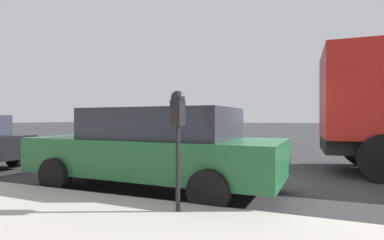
% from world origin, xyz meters
% --- Properties ---
extents(ground_plane, '(220.00, 220.00, 0.00)m').
position_xyz_m(ground_plane, '(0.00, 0.00, 0.00)').
color(ground_plane, '#333335').
extents(parking_meter, '(0.21, 0.19, 1.59)m').
position_xyz_m(parking_meter, '(-2.62, 0.29, 1.36)').
color(parking_meter, black).
rests_on(parking_meter, sidewalk).
extents(car_green, '(2.28, 4.98, 1.57)m').
position_xyz_m(car_green, '(-1.09, 1.46, 0.82)').
color(car_green, '#1E5B33').
rests_on(car_green, ground_plane).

